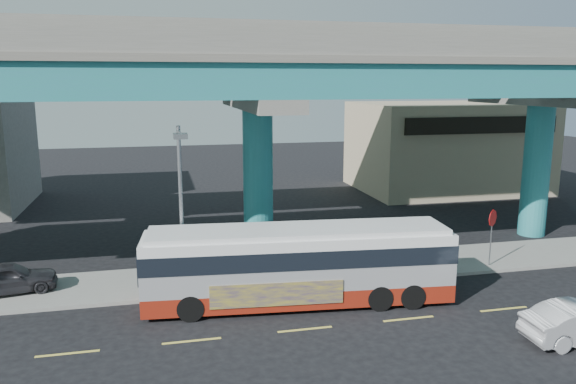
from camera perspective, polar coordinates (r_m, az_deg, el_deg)
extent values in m
plane|color=black|center=(20.90, 1.52, -13.45)|extent=(120.00, 120.00, 0.00)
cube|color=gray|center=(25.84, -1.59, -8.34)|extent=(70.00, 4.00, 0.15)
cube|color=#D8C64C|center=(20.30, -21.49, -15.03)|extent=(2.00, 0.12, 0.01)
cube|color=#D8C64C|center=(20.07, -9.74, -14.68)|extent=(2.00, 0.12, 0.01)
cube|color=#D8C64C|center=(20.63, 1.74, -13.77)|extent=(2.00, 0.12, 0.01)
cube|color=#D8C64C|center=(21.92, 12.15, -12.47)|extent=(2.00, 0.12, 0.01)
cube|color=#D8C64C|center=(23.81, 21.06, -11.03)|extent=(2.00, 0.12, 0.01)
cylinder|color=teal|center=(28.24, -3.06, 0.96)|extent=(1.50, 1.50, 7.40)
cube|color=gray|center=(27.81, -3.14, 9.09)|extent=(2.00, 12.00, 0.60)
cube|color=gray|center=(31.24, -4.30, 10.96)|extent=(1.80, 5.00, 1.20)
cylinder|color=teal|center=(34.76, 23.90, 1.94)|extent=(1.50, 1.50, 7.40)
cube|color=gray|center=(34.41, 24.43, 8.53)|extent=(2.00, 12.00, 0.60)
cube|color=gray|center=(37.24, 21.25, 10.28)|extent=(1.80, 5.00, 1.20)
cube|color=teal|center=(24.35, -1.70, 11.16)|extent=(52.00, 5.00, 1.40)
cube|color=gray|center=(24.37, -1.71, 13.16)|extent=(52.00, 5.40, 0.30)
cube|color=gray|center=(21.95, -0.38, 14.82)|extent=(52.00, 0.25, 0.80)
cube|color=gray|center=(26.84, -2.81, 14.15)|extent=(52.00, 0.25, 0.80)
cube|color=teal|center=(31.27, -4.34, 13.34)|extent=(52.00, 5.00, 1.40)
cube|color=gray|center=(31.31, -4.36, 14.90)|extent=(52.00, 5.40, 0.30)
cube|color=gray|center=(28.89, -3.58, 16.31)|extent=(52.00, 0.25, 0.80)
cube|color=gray|center=(33.81, -5.05, 15.54)|extent=(52.00, 0.25, 0.80)
cube|color=tan|center=(47.54, 15.72, 4.49)|extent=(14.00, 10.00, 7.00)
cube|color=black|center=(42.97, 19.14, 6.43)|extent=(12.00, 0.25, 1.20)
cube|color=maroon|center=(22.66, 1.06, -9.92)|extent=(12.20, 3.65, 0.70)
cube|color=#A7A7AC|center=(22.29, 1.07, -7.27)|extent=(12.20, 3.65, 1.50)
cube|color=black|center=(22.14, 1.07, -6.05)|extent=(12.26, 3.71, 0.70)
cube|color=silver|center=(21.98, 1.08, -4.67)|extent=(12.20, 3.65, 0.40)
cube|color=silver|center=(21.90, 1.08, -3.92)|extent=(11.78, 3.36, 0.20)
cube|color=black|center=(23.83, 15.61, -5.58)|extent=(0.27, 2.30, 1.20)
cube|color=black|center=(22.10, -14.67, -6.86)|extent=(0.27, 2.30, 1.20)
cube|color=navy|center=(21.20, -1.10, -10.37)|extent=(4.99, 0.51, 0.90)
cylinder|color=black|center=(21.39, -9.88, -11.55)|extent=(1.02, 0.39, 1.00)
cylinder|color=black|center=(23.53, -9.70, -9.40)|extent=(1.02, 0.39, 1.00)
cylinder|color=black|center=(22.28, 9.31, -10.59)|extent=(1.02, 0.39, 1.00)
cylinder|color=black|center=(24.34, 7.71, -8.62)|extent=(1.02, 0.39, 1.00)
cylinder|color=black|center=(22.68, 12.51, -10.31)|extent=(1.02, 0.39, 1.00)
cylinder|color=black|center=(24.71, 10.65, -8.41)|extent=(1.02, 0.39, 1.00)
imported|color=#2D2D32|center=(25.93, -26.56, -7.82)|extent=(2.90, 4.31, 1.28)
cylinder|color=gray|center=(22.96, -10.78, -1.92)|extent=(0.16, 0.16, 6.86)
cylinder|color=gray|center=(21.54, -10.99, 5.96)|extent=(0.12, 1.85, 0.12)
cube|color=gray|center=(20.62, -10.88, 5.61)|extent=(0.50, 0.70, 0.18)
cylinder|color=gray|center=(28.12, 19.90, -4.72)|extent=(0.06, 0.06, 2.36)
cylinder|color=#B20A0A|center=(27.82, 20.09, -2.50)|extent=(0.70, 0.47, 0.81)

